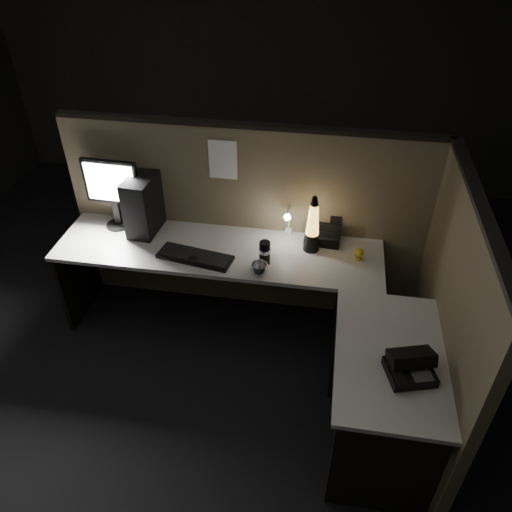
% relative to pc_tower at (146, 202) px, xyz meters
% --- Properties ---
extents(floor, '(6.00, 6.00, 0.00)m').
position_rel_pc_tower_xyz_m(floor, '(0.72, -0.79, -0.94)').
color(floor, black).
rests_on(floor, ground).
extents(room_shell, '(6.00, 6.00, 6.00)m').
position_rel_pc_tower_xyz_m(room_shell, '(0.72, -0.79, 0.68)').
color(room_shell, silver).
rests_on(room_shell, ground).
extents(partition_back, '(2.66, 0.06, 1.50)m').
position_rel_pc_tower_xyz_m(partition_back, '(0.72, 0.14, -0.19)').
color(partition_back, brown).
rests_on(partition_back, ground).
extents(partition_right, '(0.06, 1.66, 1.50)m').
position_rel_pc_tower_xyz_m(partition_right, '(2.05, -0.69, -0.19)').
color(partition_right, brown).
rests_on(partition_right, ground).
extents(desk, '(2.60, 1.60, 0.73)m').
position_rel_pc_tower_xyz_m(desk, '(0.90, -0.54, -0.36)').
color(desk, beige).
rests_on(desk, ground).
extents(pc_tower, '(0.21, 0.42, 0.43)m').
position_rel_pc_tower_xyz_m(pc_tower, '(0.00, 0.00, 0.00)').
color(pc_tower, black).
rests_on(pc_tower, desk).
extents(monitor, '(0.41, 0.18, 0.53)m').
position_rel_pc_tower_xyz_m(monitor, '(-0.23, -0.01, 0.10)').
color(monitor, black).
rests_on(monitor, desk).
extents(keyboard, '(0.54, 0.26, 0.03)m').
position_rel_pc_tower_xyz_m(keyboard, '(0.44, -0.33, -0.20)').
color(keyboard, black).
rests_on(keyboard, desk).
extents(mouse, '(0.12, 0.10, 0.04)m').
position_rel_pc_tower_xyz_m(mouse, '(0.45, -0.37, -0.19)').
color(mouse, black).
rests_on(mouse, desk).
extents(clip_lamp, '(0.05, 0.19, 0.25)m').
position_rel_pc_tower_xyz_m(clip_lamp, '(1.04, 0.01, -0.07)').
color(clip_lamp, silver).
rests_on(clip_lamp, desk).
extents(organizer, '(0.26, 0.23, 0.19)m').
position_rel_pc_tower_xyz_m(organizer, '(1.29, 0.05, -0.17)').
color(organizer, black).
rests_on(organizer, desk).
extents(lava_lamp, '(0.11, 0.11, 0.42)m').
position_rel_pc_tower_xyz_m(lava_lamp, '(1.21, -0.09, -0.04)').
color(lava_lamp, black).
rests_on(lava_lamp, desk).
extents(travel_mug, '(0.08, 0.08, 0.17)m').
position_rel_pc_tower_xyz_m(travel_mug, '(0.92, -0.31, -0.13)').
color(travel_mug, black).
rests_on(travel_mug, desk).
extents(steel_mug, '(0.12, 0.12, 0.09)m').
position_rel_pc_tower_xyz_m(steel_mug, '(0.90, -0.43, -0.17)').
color(steel_mug, silver).
rests_on(steel_mug, desk).
extents(figurine, '(0.06, 0.06, 0.06)m').
position_rel_pc_tower_xyz_m(figurine, '(1.54, -0.16, -0.16)').
color(figurine, yellow).
rests_on(figurine, desk).
extents(pinned_paper, '(0.20, 0.00, 0.28)m').
position_rel_pc_tower_xyz_m(pinned_paper, '(0.56, 0.10, 0.33)').
color(pinned_paper, white).
rests_on(pinned_paper, partition_back).
extents(desk_phone, '(0.28, 0.28, 0.14)m').
position_rel_pc_tower_xyz_m(desk_phone, '(1.80, -1.11, -0.16)').
color(desk_phone, black).
rests_on(desk_phone, desk).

